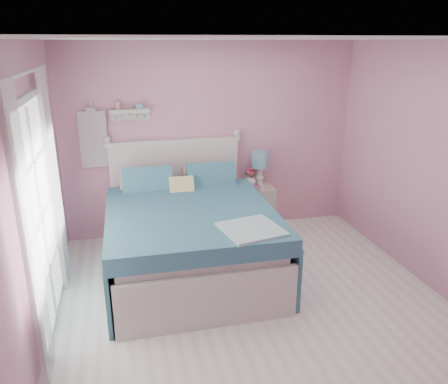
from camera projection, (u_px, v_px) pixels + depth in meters
name	position (u px, v px, depth m)	size (l,w,h in m)	color
floor	(260.00, 316.00, 4.34)	(4.50, 4.50, 0.00)	silver
room_shell	(264.00, 162.00, 3.82)	(4.50, 4.50, 4.50)	pink
bed	(189.00, 236.00, 5.08)	(1.84, 2.33, 1.35)	silver
nightstand	(256.00, 209.00, 6.20)	(0.46, 0.45, 0.66)	beige
table_lamp	(260.00, 162.00, 6.04)	(0.24, 0.24, 0.48)	white
vase	(250.00, 180.00, 6.10)	(0.17, 0.17, 0.17)	white
teacup	(256.00, 188.00, 5.91)	(0.10, 0.10, 0.08)	#C98691
roses	(250.00, 172.00, 6.06)	(0.14, 0.11, 0.12)	#C3425C
wall_shelf	(130.00, 112.00, 5.55)	(0.50, 0.15, 0.25)	silver
hanging_dress	(94.00, 140.00, 5.54)	(0.34, 0.03, 0.72)	white
french_door	(40.00, 218.00, 3.92)	(0.04, 1.32, 2.16)	silver
curtain_near	(30.00, 242.00, 3.21)	(0.04, 0.40, 2.32)	white
curtain_far	(55.00, 182.00, 4.58)	(0.04, 0.40, 2.32)	white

